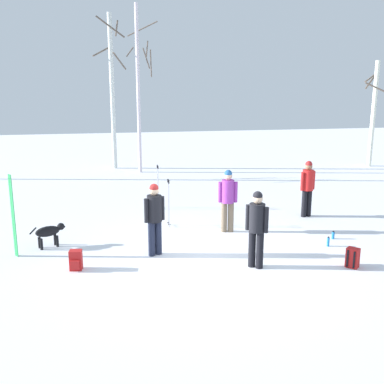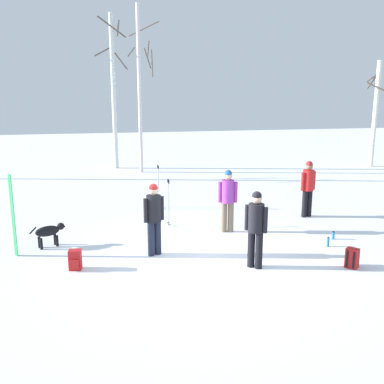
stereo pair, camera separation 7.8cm
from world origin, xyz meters
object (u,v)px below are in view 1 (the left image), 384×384
object	(u,v)px
person_2	(257,224)
ski_poles_0	(169,201)
backpack_0	(76,260)
dog	(49,232)
backpack_1	(353,258)
birch_tree_2	(139,87)
person_0	(308,185)
person_3	(155,215)
person_1	(228,197)
ski_poles_1	(158,185)
water_bottle_1	(333,235)
birch_tree_1	(112,89)
water_bottle_0	(328,242)
ski_pair_planted_0	(13,216)
birch_tree_3	(373,113)

from	to	relation	value
person_2	ski_poles_0	world-z (taller)	person_2
backpack_0	dog	bearing A→B (deg)	113.48
backpack_1	birch_tree_2	xyz separation A→B (m)	(-3.54, 12.29, 3.64)
person_0	dog	xyz separation A→B (m)	(-7.39, -1.28, -0.59)
person_3	ski_poles_0	bearing A→B (deg)	73.28
backpack_0	person_1	bearing A→B (deg)	25.93
person_1	backpack_0	size ratio (longest dim) A/B	3.90
ski_poles_1	water_bottle_1	world-z (taller)	ski_poles_1
person_0	person_3	bearing A→B (deg)	-154.72
person_2	ski_poles_1	distance (m)	5.55
birch_tree_1	birch_tree_2	xyz separation A→B (m)	(1.14, -1.28, 0.11)
person_3	water_bottle_0	distance (m)	4.38
water_bottle_1	birch_tree_2	bearing A→B (deg)	111.18
dog	backpack_0	xyz separation A→B (m)	(0.69, -1.60, -0.17)
person_0	person_2	distance (m)	4.51
person_2	dog	bearing A→B (deg)	153.90
ski_pair_planted_0	backpack_0	bearing A→B (deg)	-38.18
person_1	ski_poles_1	distance (m)	3.21
ski_poles_1	backpack_1	size ratio (longest dim) A/B	3.22
birch_tree_1	birch_tree_3	size ratio (longest dim) A/B	1.41
birch_tree_3	birch_tree_1	bearing A→B (deg)	171.36
ski_poles_0	birch_tree_1	world-z (taller)	birch_tree_1
ski_poles_1	birch_tree_1	world-z (taller)	birch_tree_1
ski_pair_planted_0	ski_poles_1	world-z (taller)	ski_pair_planted_0
person_2	person_3	xyz separation A→B (m)	(-2.07, 1.19, 0.00)
water_bottle_1	birch_tree_1	xyz separation A→B (m)	(-5.20, 11.76, 3.65)
water_bottle_1	birch_tree_3	bearing A→B (deg)	53.67
person_1	birch_tree_2	bearing A→B (deg)	99.25
dog	water_bottle_1	size ratio (longest dim) A/B	3.90
birch_tree_1	birch_tree_3	bearing A→B (deg)	-8.64
ski_pair_planted_0	birch_tree_2	xyz separation A→B (m)	(3.82, 10.14, 2.88)
backpack_1	water_bottle_0	xyz separation A→B (m)	(0.12, 1.33, -0.10)
person_2	ski_poles_1	bearing A→B (deg)	105.35
ski_poles_0	birch_tree_1	bearing A→B (deg)	96.78
backpack_1	person_0	bearing A→B (deg)	79.12
birch_tree_1	backpack_1	bearing A→B (deg)	-71.01
dog	birch_tree_1	size ratio (longest dim) A/B	0.12
person_3	water_bottle_0	xyz separation A→B (m)	(4.28, -0.27, -0.86)
dog	backpack_0	size ratio (longest dim) A/B	1.90
person_2	backpack_1	size ratio (longest dim) A/B	3.90
ski_poles_0	water_bottle_0	distance (m)	4.42
water_bottle_0	birch_tree_1	world-z (taller)	birch_tree_1
ski_poles_0	birch_tree_2	distance (m)	9.08
birch_tree_2	birch_tree_1	bearing A→B (deg)	131.56
person_3	water_bottle_1	xyz separation A→B (m)	(4.68, 0.22, -0.88)
person_0	ski_pair_planted_0	distance (m)	8.30
person_2	person_3	world-z (taller)	same
ski_poles_1	birch_tree_1	distance (m)	8.44
ski_poles_1	dog	bearing A→B (deg)	-134.66
person_3	birch_tree_1	size ratio (longest dim) A/B	0.24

